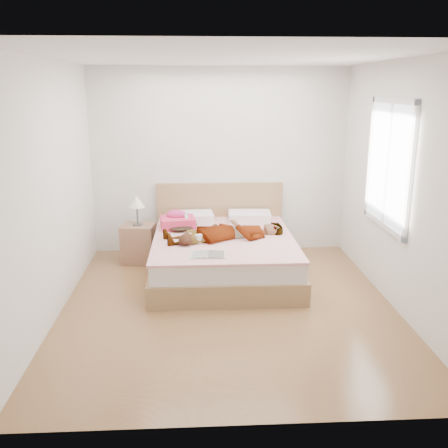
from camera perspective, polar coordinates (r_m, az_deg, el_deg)
The scene contains 11 objects.
ground at distance 5.54m, azimuth 0.49°, elevation -9.35°, with size 4.00×4.00×0.00m, color #57341B.
woman at distance 6.18m, azimuth 0.27°, elevation -0.59°, with size 0.58×1.55×0.21m, color silver.
hair at distance 6.63m, azimuth -4.89°, elevation -0.17°, with size 0.41×0.50×0.07m, color black.
phone at distance 6.54m, azimuth -4.32°, elevation 0.83°, with size 0.04×0.09×0.01m, color silver.
room_shell at distance 5.78m, azimuth 18.29°, elevation 6.47°, with size 4.00×4.00×4.00m.
bed at distance 6.40m, azimuth -0.09°, elevation -3.22°, with size 1.80×2.08×1.00m.
towel at distance 6.64m, azimuth -5.35°, elevation 0.37°, with size 0.49×0.41×0.23m.
magazine at distance 5.56m, azimuth -1.83°, elevation -3.53°, with size 0.41×0.28×0.02m.
coffee_mug at distance 5.98m, azimuth -2.90°, elevation -1.69°, with size 0.14×0.12×0.11m.
plush_toy at distance 5.92m, azimuth -4.42°, elevation -1.74°, with size 0.18×0.26×0.14m.
nightstand at distance 6.88m, azimuth -9.74°, elevation -1.84°, with size 0.47×0.43×0.92m.
Camera 1 is at (-0.32, -5.02, 2.32)m, focal length 40.00 mm.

